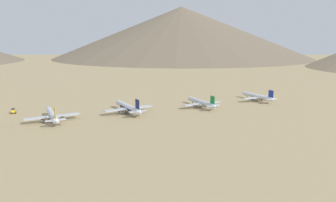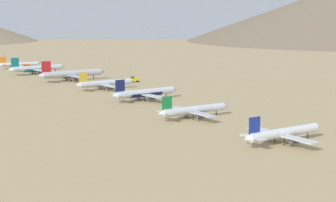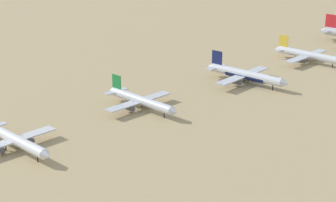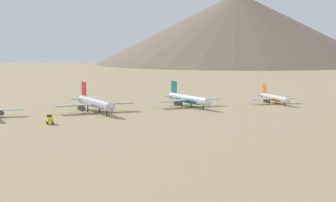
{
  "view_description": "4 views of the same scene",
  "coord_description": "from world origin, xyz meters",
  "px_view_note": "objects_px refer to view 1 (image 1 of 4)",
  "views": [
    {
      "loc": [
        -187.08,
        -13.16,
        49.19
      ],
      "look_at": [
        16.44,
        -80.49,
        4.99
      ],
      "focal_mm": 31.91,
      "sensor_mm": 36.0,
      "label": 1
    },
    {
      "loc": [
        -96.39,
        -305.72,
        44.26
      ],
      "look_at": [
        9.62,
        -77.99,
        3.83
      ],
      "focal_mm": 56.99,
      "sensor_mm": 36.0,
      "label": 2
    },
    {
      "loc": [
        185.52,
        -222.85,
        77.6
      ],
      "look_at": [
        17.63,
        -97.3,
        4.26
      ],
      "focal_mm": 63.22,
      "sensor_mm": 36.0,
      "label": 3
    },
    {
      "loc": [
        297.04,
        8.07,
        35.39
      ],
      "look_at": [
        -11.03,
        88.8,
        4.26
      ],
      "focal_mm": 65.04,
      "sensor_mm": 36.0,
      "label": 4
    }
  ],
  "objects_px": {
    "parked_jet_2": "(128,107)",
    "parked_jet_3": "(52,115)",
    "service_truck": "(13,110)",
    "parked_jet_0": "(258,97)",
    "parked_jet_1": "(202,102)"
  },
  "relations": [
    {
      "from": "parked_jet_2",
      "to": "parked_jet_3",
      "type": "bearing_deg",
      "value": 97.28
    },
    {
      "from": "parked_jet_3",
      "to": "service_truck",
      "type": "height_order",
      "value": "parked_jet_3"
    },
    {
      "from": "parked_jet_0",
      "to": "parked_jet_3",
      "type": "bearing_deg",
      "value": 94.9
    },
    {
      "from": "parked_jet_2",
      "to": "parked_jet_0",
      "type": "bearing_deg",
      "value": -86.16
    },
    {
      "from": "parked_jet_0",
      "to": "parked_jet_3",
      "type": "xyz_separation_m",
      "value": [
        -13.42,
        156.58,
        0.19
      ]
    },
    {
      "from": "parked_jet_0",
      "to": "service_truck",
      "type": "bearing_deg",
      "value": 85.06
    },
    {
      "from": "service_truck",
      "to": "parked_jet_3",
      "type": "bearing_deg",
      "value": -138.31
    },
    {
      "from": "parked_jet_2",
      "to": "service_truck",
      "type": "xyz_separation_m",
      "value": [
        23.04,
        74.13,
        -1.93
      ]
    },
    {
      "from": "parked_jet_1",
      "to": "parked_jet_2",
      "type": "relative_size",
      "value": 0.91
    },
    {
      "from": "parked_jet_3",
      "to": "parked_jet_2",
      "type": "bearing_deg",
      "value": -82.72
    },
    {
      "from": "parked_jet_1",
      "to": "service_truck",
      "type": "bearing_deg",
      "value": 79.87
    },
    {
      "from": "parked_jet_3",
      "to": "service_truck",
      "type": "xyz_separation_m",
      "value": [
        29.19,
        25.99,
        -1.76
      ]
    },
    {
      "from": "parked_jet_3",
      "to": "service_truck",
      "type": "distance_m",
      "value": 39.12
    },
    {
      "from": "parked_jet_2",
      "to": "parked_jet_3",
      "type": "relative_size",
      "value": 1.05
    },
    {
      "from": "parked_jet_2",
      "to": "service_truck",
      "type": "height_order",
      "value": "parked_jet_2"
    }
  ]
}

